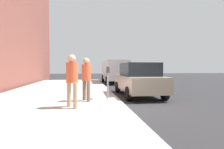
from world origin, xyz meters
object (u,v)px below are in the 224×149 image
(pedestrian_bystander, at_px, (72,76))
(parked_sedan_near, at_px, (138,79))
(pedestrian_at_meter, at_px, (86,76))
(parked_van_far, at_px, (114,70))
(parking_meter, at_px, (108,76))

(pedestrian_bystander, xyz_separation_m, parked_sedan_near, (3.08, -3.26, -0.34))
(parked_sedan_near, bearing_deg, pedestrian_at_meter, 124.27)
(parked_sedan_near, bearing_deg, parked_van_far, 0.00)
(pedestrian_bystander, height_order, parked_van_far, parked_van_far)
(pedestrian_at_meter, distance_m, pedestrian_bystander, 1.28)
(parking_meter, height_order, pedestrian_bystander, pedestrian_bystander)
(pedestrian_bystander, distance_m, parked_sedan_near, 4.50)
(parking_meter, relative_size, pedestrian_bystander, 0.77)
(parked_sedan_near, relative_size, parked_van_far, 0.84)
(pedestrian_bystander, bearing_deg, parked_sedan_near, 6.70)
(pedestrian_at_meter, xyz_separation_m, parked_sedan_near, (1.89, -2.77, -0.30))
(parked_sedan_near, xyz_separation_m, parked_van_far, (8.21, 0.00, 0.36))
(parking_meter, distance_m, pedestrian_at_meter, 1.00)
(pedestrian_at_meter, relative_size, pedestrian_bystander, 0.97)
(pedestrian_at_meter, bearing_deg, parking_meter, -4.90)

